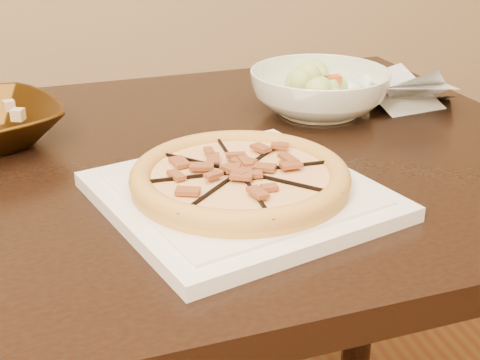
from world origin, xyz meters
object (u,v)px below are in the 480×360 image
(dining_table, at_px, (123,236))
(pizza, at_px, (240,177))
(salad_bowl, at_px, (319,92))
(plate, at_px, (240,195))

(dining_table, distance_m, pizza, 0.25)
(pizza, bearing_deg, salad_bowl, 53.27)
(dining_table, xyz_separation_m, pizza, (0.13, -0.16, 0.15))
(plate, relative_size, pizza, 1.44)
(dining_table, height_order, plate, plate)
(dining_table, bearing_deg, salad_bowl, 20.63)
(plate, distance_m, salad_bowl, 0.36)
(dining_table, relative_size, salad_bowl, 5.85)
(plate, bearing_deg, pizza, 146.66)
(pizza, bearing_deg, plate, -33.34)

